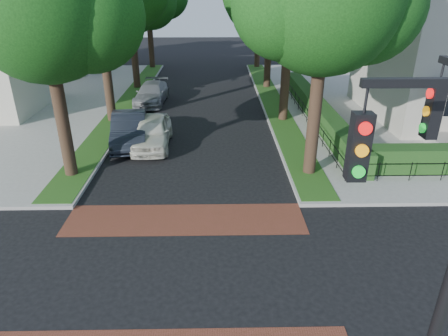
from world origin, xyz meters
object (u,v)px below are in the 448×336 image
(parked_car_middle, at_px, (129,129))
(traffic_signal, at_px, (448,221))
(parked_car_rear, at_px, (152,93))
(parked_car_front, at_px, (152,132))

(parked_car_middle, bearing_deg, traffic_signal, -70.03)
(traffic_signal, distance_m, parked_car_rear, 25.68)
(parked_car_front, height_order, parked_car_middle, parked_car_middle)
(traffic_signal, bearing_deg, parked_car_rear, 109.54)
(traffic_signal, relative_size, parked_car_rear, 1.57)
(parked_car_front, bearing_deg, traffic_signal, -66.36)
(traffic_signal, relative_size, parked_car_middle, 1.55)
(parked_car_front, relative_size, parked_car_middle, 0.93)
(traffic_signal, xyz_separation_m, parked_car_rear, (-8.49, 23.92, -3.97))
(parked_car_front, xyz_separation_m, parked_car_middle, (-1.30, 0.40, 0.03))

